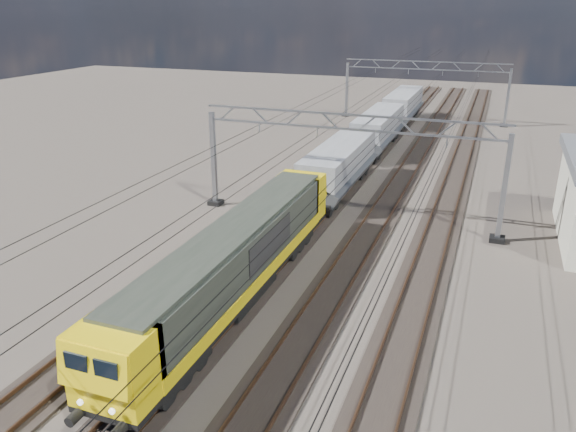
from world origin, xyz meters
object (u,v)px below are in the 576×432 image
(hopper_wagon_mid, at_px, (378,128))
(hopper_wagon_third, at_px, (403,104))
(catenary_gantry_far, at_px, (424,89))
(locomotive, at_px, (236,259))
(catenary_gantry_mid, at_px, (347,164))
(hopper_wagon_lead, at_px, (339,165))

(hopper_wagon_mid, relative_size, hopper_wagon_third, 1.00)
(catenary_gantry_far, xyz_separation_m, hopper_wagon_third, (-2.00, -2.12, -1.67))
(locomotive, relative_size, hopper_wagon_mid, 1.62)
(catenary_gantry_mid, bearing_deg, hopper_wagon_lead, 110.07)
(locomotive, distance_m, hopper_wagon_third, 46.10)
(locomotive, distance_m, hopper_wagon_mid, 31.90)
(hopper_wagon_mid, bearing_deg, hopper_wagon_lead, -90.00)
(catenary_gantry_mid, bearing_deg, locomotive, -99.30)
(catenary_gantry_mid, bearing_deg, hopper_wagon_mid, 95.80)
(hopper_wagon_lead, bearing_deg, hopper_wagon_mid, 90.00)
(locomotive, relative_size, hopper_wagon_third, 1.62)
(catenary_gantry_far, bearing_deg, hopper_wagon_mid, -96.99)
(catenary_gantry_mid, distance_m, hopper_wagon_lead, 6.07)
(hopper_wagon_mid, bearing_deg, catenary_gantry_far, 83.01)
(hopper_wagon_lead, relative_size, hopper_wagon_third, 1.00)
(hopper_wagon_third, bearing_deg, locomotive, -90.00)
(catenary_gantry_mid, relative_size, hopper_wagon_mid, 1.53)
(catenary_gantry_far, bearing_deg, catenary_gantry_mid, -90.00)
(locomotive, xyz_separation_m, hopper_wagon_third, (-0.00, 46.10, -0.09))
(catenary_gantry_mid, relative_size, hopper_wagon_lead, 1.53)
(catenary_gantry_far, height_order, hopper_wagon_third, catenary_gantry_far)
(catenary_gantry_mid, bearing_deg, hopper_wagon_third, 93.38)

